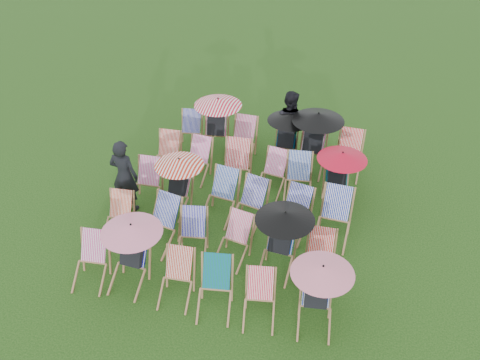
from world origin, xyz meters
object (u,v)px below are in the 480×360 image
(person_left, at_px, (124,176))
(person_rear, at_px, (289,122))
(deckchair_5, at_px, (318,295))
(deckchair_29, at_px, (348,155))
(deckchair_0, at_px, (90,262))

(person_left, distance_m, person_rear, 4.19)
(deckchair_5, height_order, person_left, person_left)
(deckchair_29, xyz_separation_m, person_left, (-4.31, -2.65, 0.36))
(deckchair_29, bearing_deg, deckchair_0, -130.16)
(deckchair_0, bearing_deg, person_rear, 57.40)
(deckchair_0, height_order, person_left, person_left)
(deckchair_5, distance_m, deckchair_29, 4.54)
(deckchair_5, distance_m, person_rear, 5.25)
(deckchair_29, bearing_deg, person_left, -148.22)
(deckchair_0, relative_size, person_left, 0.52)
(person_rear, bearing_deg, deckchair_5, 120.47)
(deckchair_0, distance_m, person_left, 2.13)
(deckchair_0, height_order, deckchair_5, deckchair_5)
(deckchair_0, height_order, person_rear, person_rear)
(deckchair_0, relative_size, deckchair_29, 0.92)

